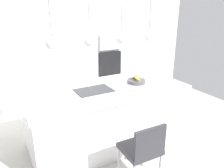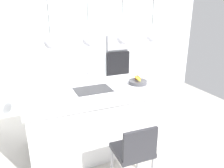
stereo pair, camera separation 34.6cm
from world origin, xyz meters
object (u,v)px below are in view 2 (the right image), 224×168
at_px(fruit_bowl, 138,81).
at_px(microwave, 118,42).
at_px(chair_near, 134,150).
at_px(oven, 118,64).

bearing_deg(fruit_bowl, microwave, 76.80).
bearing_deg(chair_near, oven, 69.63).
bearing_deg(chair_near, fruit_bowl, 59.58).
relative_size(fruit_bowl, microwave, 0.56).
bearing_deg(oven, fruit_bowl, -103.20).
distance_m(microwave, chair_near, 2.93).
height_order(fruit_bowl, chair_near, fruit_bowl).
relative_size(oven, chair_near, 0.65).
relative_size(microwave, oven, 0.96).
xyz_separation_m(oven, chair_near, (-0.97, -2.62, -0.39)).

